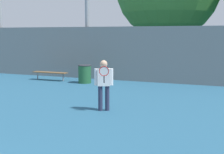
# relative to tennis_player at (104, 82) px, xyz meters

# --- Properties ---
(tennis_player) EXTENTS (0.55, 0.51, 1.62)m
(tennis_player) POSITION_rel_tennis_player_xyz_m (0.00, 0.00, 0.00)
(tennis_player) COLOR #282D47
(tennis_player) RESTS_ON ground_plane
(bench_courtside_near) EXTENTS (1.98, 0.40, 0.44)m
(bench_courtside_near) POSITION_rel_tennis_player_xyz_m (-5.28, 4.97, -0.53)
(bench_courtside_near) COLOR brown
(bench_courtside_near) RESTS_ON ground_plane
(trash_bin) EXTENTS (0.67, 0.67, 0.91)m
(trash_bin) POSITION_rel_tennis_player_xyz_m (-3.16, 4.85, -0.48)
(trash_bin) COLOR #235B33
(trash_bin) RESTS_ON ground_plane
(back_fence) EXTENTS (35.59, 0.06, 2.82)m
(back_fence) POSITION_rel_tennis_player_xyz_m (-0.41, 6.36, 0.48)
(back_fence) COLOR gray
(back_fence) RESTS_ON ground_plane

